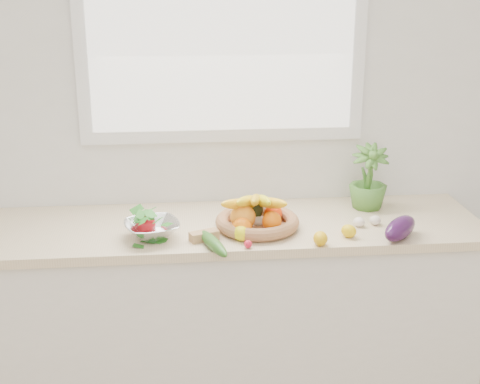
{
  "coord_description": "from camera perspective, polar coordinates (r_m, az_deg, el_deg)",
  "views": [
    {
      "loc": [
        -0.21,
        -0.78,
        1.97
      ],
      "look_at": [
        0.05,
        1.93,
        1.05
      ],
      "focal_mm": 50.0,
      "sensor_mm": 36.0,
      "label": 1
    }
  ],
  "objects": [
    {
      "name": "window_pane",
      "position": [
        3.01,
        -1.52,
        14.47
      ],
      "size": [
        1.18,
        0.01,
        0.98
      ],
      "primitive_type": "cube",
      "color": "white",
      "rests_on": "window_frame"
    },
    {
      "name": "window_frame",
      "position": [
        3.03,
        -1.54,
        14.49
      ],
      "size": [
        1.3,
        0.03,
        1.1
      ],
      "primitive_type": "cube",
      "color": "white",
      "rests_on": "back_wall"
    },
    {
      "name": "eggplant",
      "position": [
        2.84,
        13.51,
        -3.03
      ],
      "size": [
        0.22,
        0.23,
        0.09
      ],
      "primitive_type": "ellipsoid",
      "rotation": [
        0.0,
        0.0,
        -0.74
      ],
      "color": "#31103B",
      "rests_on": "countertop"
    },
    {
      "name": "garlic_b",
      "position": [
        2.97,
        11.46,
        -2.39
      ],
      "size": [
        0.06,
        0.06,
        0.04
      ],
      "primitive_type": "ellipsoid",
      "rotation": [
        0.0,
        0.0,
        -0.25
      ],
      "color": "white",
      "rests_on": "countertop"
    },
    {
      "name": "countertop",
      "position": [
        2.95,
        -1.01,
        -3.04
      ],
      "size": [
        2.24,
        0.62,
        0.04
      ],
      "primitive_type": "cube",
      "color": "beige",
      "rests_on": "counter_cabinet"
    },
    {
      "name": "garlic_c",
      "position": [
        2.94,
        10.12,
        -2.53
      ],
      "size": [
        0.06,
        0.06,
        0.04
      ],
      "primitive_type": "ellipsoid",
      "rotation": [
        0.0,
        0.0,
        -0.11
      ],
      "color": "white",
      "rests_on": "countertop"
    },
    {
      "name": "cucumber",
      "position": [
        2.67,
        -2.3,
        -4.41
      ],
      "size": [
        0.13,
        0.28,
        0.05
      ],
      "primitive_type": "ellipsoid",
      "rotation": [
        0.0,
        0.0,
        0.31
      ],
      "color": "#2B5719",
      "rests_on": "countertop"
    },
    {
      "name": "colander_with_spinach",
      "position": [
        2.78,
        -7.53,
        -2.8
      ],
      "size": [
        0.27,
        0.27,
        0.12
      ],
      "color": "white",
      "rests_on": "countertop"
    },
    {
      "name": "fruit_basket",
      "position": [
        2.86,
        1.42,
        -2.15
      ],
      "size": [
        0.42,
        0.42,
        0.19
      ],
      "color": "tan",
      "rests_on": "countertop"
    },
    {
      "name": "lemon_c",
      "position": [
        2.82,
        9.26,
        -3.3
      ],
      "size": [
        0.09,
        0.09,
        0.05
      ],
      "primitive_type": "ellipsoid",
      "rotation": [
        0.0,
        0.0,
        0.69
      ],
      "color": "#E5B90C",
      "rests_on": "countertop"
    },
    {
      "name": "lemon_b",
      "position": [
        2.72,
        6.88,
        -3.96
      ],
      "size": [
        0.06,
        0.08,
        0.06
      ],
      "primitive_type": "ellipsoid",
      "rotation": [
        0.0,
        0.0,
        -0.1
      ],
      "color": "#E8AD0C",
      "rests_on": "countertop"
    },
    {
      "name": "back_wall",
      "position": [
        3.1,
        -1.5,
        7.12
      ],
      "size": [
        4.5,
        0.02,
        2.7
      ],
      "primitive_type": "cube",
      "color": "white",
      "rests_on": "ground"
    },
    {
      "name": "lemon_a",
      "position": [
        2.75,
        0.09,
        -3.52
      ],
      "size": [
        0.09,
        0.1,
        0.07
      ],
      "primitive_type": "ellipsoid",
      "rotation": [
        0.0,
        0.0,
        0.4
      ],
      "color": "yellow",
      "rests_on": "countertop"
    },
    {
      "name": "apple",
      "position": [
        2.85,
        -8.01,
        -2.72
      ],
      "size": [
        0.1,
        0.1,
        0.08
      ],
      "primitive_type": "sphere",
      "rotation": [
        0.0,
        0.0,
        -0.31
      ],
      "color": "red",
      "rests_on": "countertop"
    },
    {
      "name": "radish",
      "position": [
        2.68,
        0.68,
        -4.47
      ],
      "size": [
        0.04,
        0.04,
        0.03
      ],
      "primitive_type": "sphere",
      "rotation": [
        0.0,
        0.0,
        0.32
      ],
      "color": "red",
      "rests_on": "countertop"
    },
    {
      "name": "ginger",
      "position": [
        2.76,
        -3.08,
        -3.75
      ],
      "size": [
        0.13,
        0.09,
        0.04
      ],
      "primitive_type": "cube",
      "rotation": [
        0.0,
        0.0,
        0.38
      ],
      "color": "tan",
      "rests_on": "countertop"
    },
    {
      "name": "garlic_a",
      "position": [
        2.9,
        1.58,
        -2.53
      ],
      "size": [
        0.07,
        0.07,
        0.04
      ],
      "primitive_type": "ellipsoid",
      "rotation": [
        0.0,
        0.0,
        -0.42
      ],
      "color": "white",
      "rests_on": "countertop"
    },
    {
      "name": "potted_herb",
      "position": [
        3.14,
        10.91,
        1.13
      ],
      "size": [
        0.18,
        0.18,
        0.32
      ],
      "primitive_type": "imported",
      "rotation": [
        0.0,
        0.0,
        -0.05
      ],
      "color": "#467D2D",
      "rests_on": "countertop"
    },
    {
      "name": "orange_loose",
      "position": [
        2.77,
        0.17,
        -3.08
      ],
      "size": [
        0.09,
        0.09,
        0.09
      ],
      "primitive_type": "sphere",
      "rotation": [
        0.0,
        0.0,
        -0.09
      ],
      "color": "orange",
      "rests_on": "countertop"
    },
    {
      "name": "counter_cabinet",
      "position": [
        3.14,
        -0.96,
        -10.7
      ],
      "size": [
        2.2,
        0.58,
        0.86
      ],
      "primitive_type": "cube",
      "color": "silver",
      "rests_on": "ground"
    }
  ]
}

